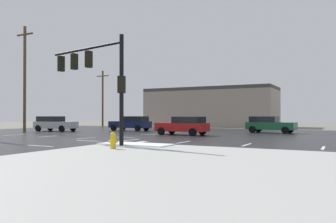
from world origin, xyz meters
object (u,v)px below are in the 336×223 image
at_px(traffic_signal_mast, 96,71).
at_px(sedan_green, 269,124).
at_px(utility_pole_distant, 103,97).
at_px(sedan_navy, 131,123).
at_px(sedan_silver, 54,123).
at_px(utility_pole_far, 25,77).
at_px(fire_hydrant, 113,140).
at_px(sedan_red, 184,125).

height_order(traffic_signal_mast, sedan_green, traffic_signal_mast).
relative_size(sedan_green, utility_pole_distant, 0.55).
height_order(sedan_navy, sedan_silver, same).
bearing_deg(utility_pole_far, traffic_signal_mast, -26.72).
distance_m(fire_hydrant, utility_pole_distant, 35.91).
bearing_deg(traffic_signal_mast, fire_hydrant, 154.58).
bearing_deg(utility_pole_far, sedan_green, 25.47).
bearing_deg(utility_pole_distant, traffic_signal_mast, -51.79).
bearing_deg(sedan_navy, utility_pole_far, 44.60).
bearing_deg(sedan_navy, utility_pole_distant, -41.43).
bearing_deg(sedan_red, sedan_silver, 5.04).
distance_m(traffic_signal_mast, utility_pole_far, 17.51).
height_order(sedan_green, sedan_silver, same).
distance_m(traffic_signal_mast, sedan_red, 11.73).
xyz_separation_m(sedan_green, utility_pole_distant, (-26.18, 7.47, 3.60)).
relative_size(traffic_signal_mast, utility_pole_far, 0.58).
distance_m(sedan_red, utility_pole_far, 16.76).
bearing_deg(sedan_silver, sedan_red, -4.65).
height_order(fire_hydrant, sedan_green, sedan_green).
bearing_deg(sedan_silver, utility_pole_far, -109.37).
relative_size(fire_hydrant, sedan_navy, 0.17).
height_order(fire_hydrant, utility_pole_distant, utility_pole_distant).
bearing_deg(sedan_navy, fire_hydrant, 119.91).
distance_m(fire_hydrant, sedan_red, 13.36).
relative_size(sedan_navy, sedan_green, 0.98).
height_order(sedan_navy, utility_pole_distant, utility_pole_distant).
height_order(utility_pole_far, utility_pole_distant, utility_pole_far).
bearing_deg(fire_hydrant, utility_pole_far, 151.84).
distance_m(sedan_green, sedan_silver, 22.04).
height_order(sedan_silver, utility_pole_far, utility_pole_far).
bearing_deg(sedan_navy, traffic_signal_mast, 115.94).
height_order(sedan_silver, utility_pole_distant, utility_pole_distant).
bearing_deg(sedan_navy, sedan_red, 150.60).
bearing_deg(sedan_red, traffic_signal_mast, 93.26).
height_order(sedan_green, utility_pole_distant, utility_pole_distant).
bearing_deg(sedan_red, fire_hydrant, 104.56).
bearing_deg(traffic_signal_mast, utility_pole_far, -16.09).
bearing_deg(utility_pole_distant, sedan_silver, -69.97).
relative_size(sedan_silver, utility_pole_far, 0.44).
xyz_separation_m(sedan_red, utility_pole_distant, (-20.32, 14.37, 3.60)).
xyz_separation_m(fire_hydrant, utility_pole_far, (-18.19, 9.74, 4.95)).
relative_size(traffic_signal_mast, sedan_red, 1.31).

